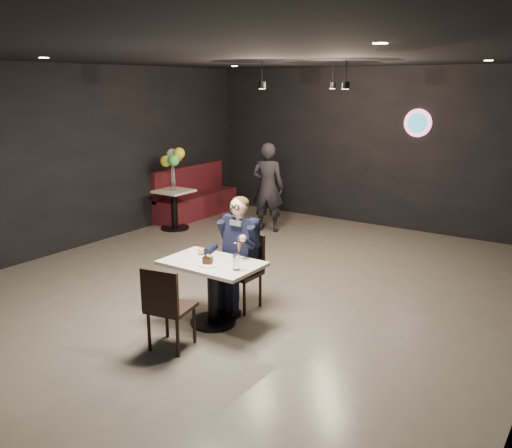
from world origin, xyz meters
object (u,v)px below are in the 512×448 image
Objects in this scene: booth_bench at (196,192)px; passerby at (268,187)px; main_table at (213,293)px; sundae_glass at (236,262)px; chair_near at (171,306)px; balloon_vase at (173,186)px; chair_far at (241,272)px; side_table at (174,209)px; seated_man at (241,252)px.

passerby reaches higher than booth_bench.
booth_bench reaches higher than main_table.
sundae_glass is (0.38, -0.07, 0.46)m from main_table.
booth_bench reaches higher than chair_near.
balloon_vase is (-3.63, 2.96, -0.01)m from sundae_glass.
main_table is 0.56m from chair_far.
booth_bench is at bearing 106.70° from side_table.
booth_bench reaches higher than side_table.
balloon_vase is (-3.24, 2.35, 0.10)m from seated_man.
main_table is at bearing -41.79° from balloon_vase.
side_table is at bearing 144.09° from seated_man.
main_table is 1.20× the size of chair_near.
balloon_vase reaches higher than main_table.
passerby is at bearing 30.08° from balloon_vase.
seated_man is 0.87× the size of passerby.
booth_bench is 1.05m from side_table.
booth_bench is at bearing 134.73° from sundae_glass.
sundae_glass reaches higher than balloon_vase.
side_table is at bearing 138.21° from main_table.
seated_man is (0.00, 1.24, 0.26)m from chair_near.
side_table is at bearing 12.61° from passerby.
seated_man is at bearing 121.99° from sundae_glass.
sundae_glass is 5.59m from booth_bench.
chair_near reaches higher than balloon_vase.
seated_man reaches higher than booth_bench.
side_table is 0.46× the size of passerby.
sundae_glass is 0.08× the size of booth_bench.
sundae_glass is at bearing -58.01° from chair_far.
balloon_vase is (0.30, -1.00, 0.30)m from booth_bench.
passerby is at bearing 118.57° from sundae_glass.
main_table is 4.35m from side_table.
passerby reaches higher than seated_man.
balloon_vase is at bearing 144.09° from seated_man.
balloon_vase is (-3.24, 2.35, 0.36)m from chair_far.
passerby reaches higher than sundae_glass.
chair_far is at bearing -35.91° from side_table.
booth_bench is at bearing 106.70° from balloon_vase.
seated_man is 3.66m from passerby.
booth_bench is (-3.54, 3.35, 0.06)m from chair_far.
balloon_vase is (-3.24, 3.58, 0.36)m from chair_near.
passerby is at bearing 99.76° from chair_near.
side_table is (-3.24, 2.90, 0.01)m from main_table.
main_table is 0.53× the size of booth_bench.
seated_man reaches higher than chair_far.
seated_man is at bearing 100.42° from passerby.
side_table is at bearing 120.95° from chair_near.
passerby reaches higher than chair_near.
chair_far and sundae_glass have the same top height.
balloon_vase is (0.00, 0.00, 0.44)m from side_table.
chair_near and sundae_glass have the same top height.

